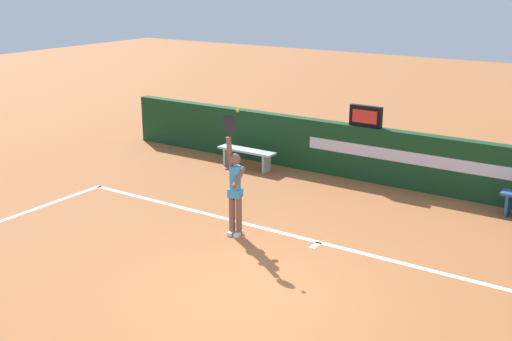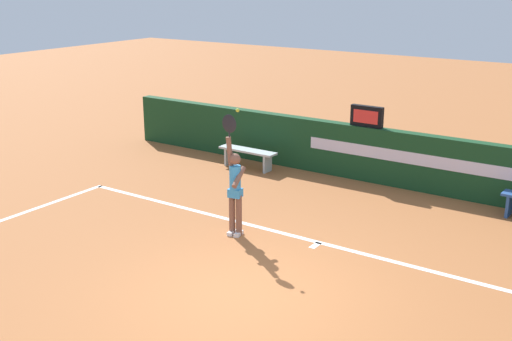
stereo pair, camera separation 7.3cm
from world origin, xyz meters
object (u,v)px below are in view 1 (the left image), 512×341
object	(u,v)px
tennis_ball	(238,110)
courtside_bench_near	(247,154)
tennis_player	(235,187)
speed_display	(366,116)

from	to	relation	value
tennis_ball	courtside_bench_near	xyz separation A→B (m)	(-2.30, 3.63, -2.01)
tennis_ball	tennis_player	bearing A→B (deg)	-130.94
tennis_ball	courtside_bench_near	size ratio (longest dim) A/B	0.04
speed_display	tennis_player	distance (m)	4.52
speed_display	courtside_bench_near	distance (m)	3.17
tennis_player	tennis_ball	size ratio (longest dim) A/B	34.84
speed_display	tennis_player	xyz separation A→B (m)	(-0.59, -4.45, -0.60)
tennis_player	courtside_bench_near	world-z (taller)	tennis_player
tennis_player	tennis_ball	xyz separation A→B (m)	(0.04, 0.05, 1.44)
tennis_ball	courtside_bench_near	bearing A→B (deg)	122.37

